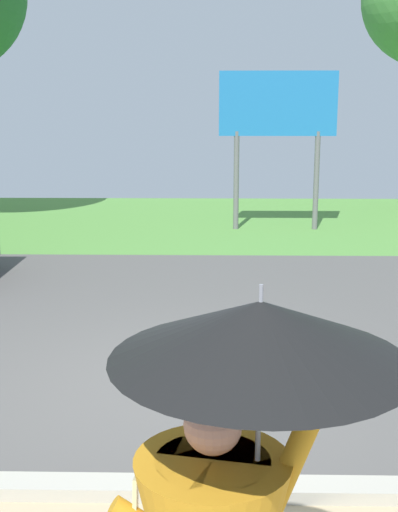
# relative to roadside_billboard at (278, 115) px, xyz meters

# --- Properties ---
(ground_plane) EXTENTS (40.00, 22.00, 0.20)m
(ground_plane) POSITION_rel_roadside_billboard_xyz_m (-1.74, -5.86, -2.60)
(ground_plane) COLOR #565451
(roadside_billboard) EXTENTS (2.60, 0.12, 3.50)m
(roadside_billboard) POSITION_rel_roadside_billboard_xyz_m (0.00, 0.00, 0.00)
(roadside_billboard) COLOR slate
(roadside_billboard) RESTS_ON ground_plane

